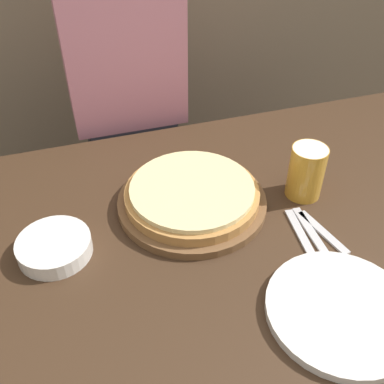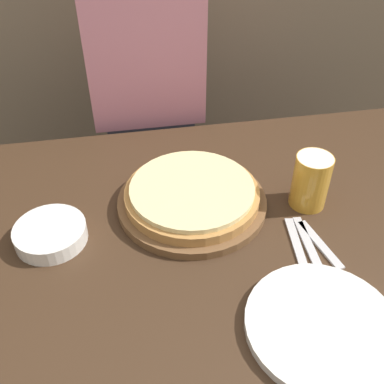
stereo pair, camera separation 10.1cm
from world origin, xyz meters
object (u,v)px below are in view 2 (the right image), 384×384
Objects in this scene: beer_glass at (311,179)px; dinner_knife at (309,246)px; pizza_on_board at (192,197)px; diner_person at (149,129)px; dinner_plate at (322,326)px; side_bowl at (51,234)px; spoon at (320,244)px; fork at (298,247)px.

dinner_knife is (-0.05, -0.13, -0.07)m from beer_glass.
diner_person reaches higher than pizza_on_board.
pizza_on_board is 1.26× the size of dinner_plate.
pizza_on_board is at bearing -83.86° from diner_person.
dinner_plate is 0.57m from side_bowl.
diner_person is at bearing 114.05° from spoon.
fork and spoon have the same top height.
dinner_plate is 1.80× the size of side_bowl.
dinner_plate is at bearing -32.78° from side_bowl.
dinner_plate is at bearing -65.59° from pizza_on_board.
fork is at bearing 180.00° from dinner_knife.
dinner_knife is at bearing -109.13° from beer_glass.
spoon is (0.24, -0.17, -0.02)m from pizza_on_board.
fork is 0.13× the size of diner_person.
pizza_on_board is 0.40m from dinner_plate.
fork is 1.18× the size of spoon.
diner_person is (-0.05, 0.49, -0.11)m from pizza_on_board.
dinner_plate reaches higher than fork.
pizza_on_board reaches higher than fork.
dinner_knife is 1.18× the size of spoon.
diner_person is at bearing 112.22° from dinner_knife.
spoon is at bearing -35.45° from pizza_on_board.
beer_glass is 0.63m from diner_person.
fork is at bearing -12.96° from side_bowl.
spoon is (0.56, -0.12, -0.02)m from side_bowl.
dinner_plate is 1.57× the size of fork.
diner_person reaches higher than dinner_plate.
spoon is at bearing 68.08° from dinner_plate.
fork is (-0.07, -0.13, -0.07)m from beer_glass.
side_bowl is at bearing 167.04° from fork.
dinner_plate is at bearing -98.06° from fork.
diner_person is at bearing 120.97° from beer_glass.
dinner_knife is at bearing -67.78° from diner_person.
dinner_plate reaches higher than dinner_knife.
side_bowl is 1.03× the size of spoon.
spoon is (0.08, 0.19, -0.01)m from dinner_plate.
beer_glass is 0.16m from dinner_knife.
side_bowl is (-0.58, -0.02, -0.05)m from beer_glass.
spoon is 0.73m from diner_person.
side_bowl is 0.54m from dinner_knife.
dinner_plate is 1.57× the size of dinner_knife.
dinner_knife is 0.02m from spoon.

